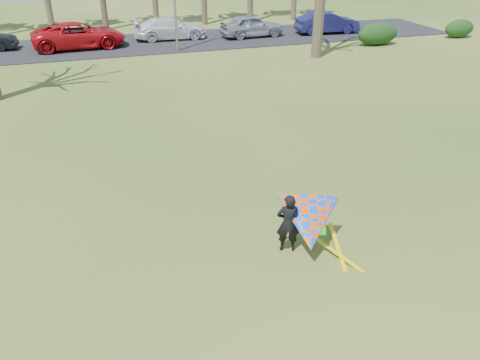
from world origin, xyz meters
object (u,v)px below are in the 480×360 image
object	(u,v)px
car_3	(170,28)
car_5	(327,22)
car_2	(79,35)
car_4	(252,26)
kite_flyer	(308,223)

from	to	relation	value
car_3	car_5	size ratio (longest dim) A/B	1.07
car_2	car_3	bearing A→B (deg)	-84.18
car_2	car_3	size ratio (longest dim) A/B	1.16
car_4	car_5	distance (m)	5.86
car_5	kite_flyer	xyz separation A→B (m)	(-12.83, -24.45, -0.00)
car_5	kite_flyer	distance (m)	27.62
car_4	kite_flyer	size ratio (longest dim) A/B	1.92
car_2	car_4	xyz separation A→B (m)	(12.05, 0.05, -0.04)
car_2	car_4	distance (m)	12.05
car_4	car_5	bearing A→B (deg)	-99.22
car_2	car_3	distance (m)	6.31
car_5	car_2	bearing A→B (deg)	93.29
car_2	car_4	size ratio (longest dim) A/B	1.29
car_4	car_2	bearing A→B (deg)	85.36
car_5	kite_flyer	bearing A→B (deg)	156.88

